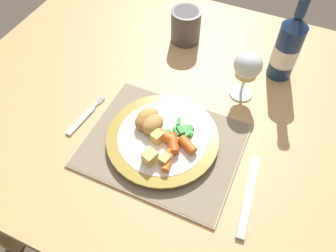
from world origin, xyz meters
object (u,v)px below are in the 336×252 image
Objects in this scene: dining_table at (177,121)px; bottle at (288,47)px; fork at (84,118)px; table_knife at (247,203)px; wine_glass at (248,67)px; dinner_plate at (163,139)px; drinking_cup at (186,25)px.

dining_table is 4.64× the size of bottle.
table_knife is at bearing -6.85° from fork.
fork reaches higher than dining_table.
bottle is at bearing 41.20° from fork.
wine_glass is (0.14, 0.09, 0.19)m from dining_table.
fork is (-0.19, -0.16, 0.10)m from dining_table.
dinner_plate reaches higher than fork.
dinner_plate is (0.02, -0.14, 0.11)m from dining_table.
fork is 0.55× the size of bottle.
drinking_cup is (-0.08, 0.23, 0.15)m from dining_table.
fork is 0.41m from drinking_cup.
dinner_plate is 1.92× the size of wine_glass.
drinking_cup is (-0.10, 0.37, 0.03)m from dinner_plate.
fork is at bearing -106.40° from drinking_cup.
dining_table is 8.73× the size of wine_glass.
drinking_cup is at bearing 108.10° from dining_table.
dinner_plate is 1.02× the size of bottle.
drinking_cup reaches higher than dinner_plate.
table_knife is (0.24, -0.21, 0.10)m from dining_table.
dining_table is at bearing 139.46° from table_knife.
table_knife is at bearing -16.60° from dinner_plate.
drinking_cup is (-0.32, 0.44, 0.05)m from table_knife.
bottle is at bearing 93.75° from table_knife.
fork is 1.42× the size of drinking_cup.
fork is 0.43m from table_knife.
wine_glass reaches higher than table_knife.
dinner_plate is 1.86× the size of fork.
table_knife reaches higher than dining_table.
dinner_plate is 1.33× the size of table_knife.
dining_table is at bearing -137.21° from bottle.
dinner_plate is at bearing -82.10° from dining_table.
bottle is at bearing -6.32° from drinking_cup.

